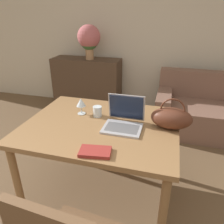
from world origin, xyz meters
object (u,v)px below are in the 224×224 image
(handbag, at_px, (172,118))
(laptop, at_px, (124,118))
(flower_vase, at_px, (89,39))
(wine_glass, at_px, (81,103))
(couch, at_px, (209,113))
(drinking_glass, at_px, (97,111))

(handbag, bearing_deg, laptop, -170.45)
(handbag, relative_size, flower_vase, 0.60)
(wine_glass, relative_size, flower_vase, 0.28)
(couch, bearing_deg, laptop, -120.03)
(laptop, xyz_separation_m, drinking_glass, (-0.26, 0.11, -0.02))
(wine_glass, distance_m, flower_vase, 1.85)
(laptop, distance_m, drinking_glass, 0.28)
(laptop, bearing_deg, handbag, 9.55)
(handbag, bearing_deg, drinking_glass, 176.06)
(laptop, relative_size, drinking_glass, 3.25)
(couch, height_order, drinking_glass, drinking_glass)
(couch, bearing_deg, flower_vase, 172.35)
(drinking_glass, height_order, flower_vase, flower_vase)
(drinking_glass, bearing_deg, couch, 51.44)
(wine_glass, xyz_separation_m, handbag, (0.79, -0.05, -0.02))
(handbag, bearing_deg, couch, 70.14)
(couch, distance_m, drinking_glass, 1.97)
(drinking_glass, distance_m, flower_vase, 1.93)
(couch, distance_m, wine_glass, 2.08)
(couch, height_order, flower_vase, flower_vase)
(laptop, bearing_deg, flower_vase, 118.26)
(couch, height_order, wine_glass, wine_glass)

